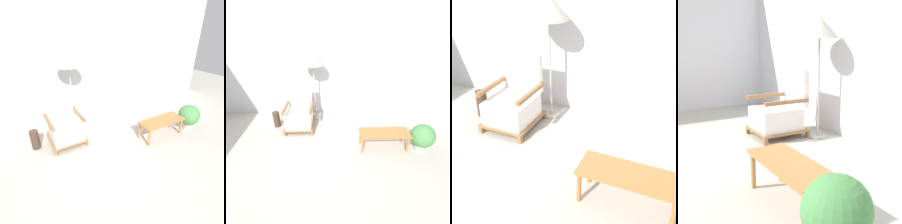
% 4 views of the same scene
% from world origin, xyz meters
% --- Properties ---
extents(ground_plane, '(14.00, 14.00, 0.00)m').
position_xyz_m(ground_plane, '(0.00, 0.00, 0.00)').
color(ground_plane, '#B7B2A8').
extents(wall_back, '(8.00, 0.06, 2.70)m').
position_xyz_m(wall_back, '(0.00, 2.21, 1.35)').
color(wall_back, silver).
rests_on(wall_back, ground_plane).
extents(armchair, '(0.63, 0.70, 0.92)m').
position_xyz_m(armchair, '(-0.60, 1.46, 0.32)').
color(armchair, olive).
rests_on(armchair, ground_plane).
extents(floor_lamp, '(0.51, 0.51, 1.63)m').
position_xyz_m(floor_lamp, '(-0.26, 1.88, 1.44)').
color(floor_lamp, '#B7B2A8').
rests_on(floor_lamp, ground_plane).
extents(coffee_table, '(0.94, 0.37, 0.37)m').
position_xyz_m(coffee_table, '(1.13, 0.64, 0.32)').
color(coffee_table, '#B2753D').
rests_on(coffee_table, ground_plane).
extents(vase, '(0.15, 0.15, 0.37)m').
position_xyz_m(vase, '(-1.15, 1.49, 0.18)').
color(vase, '#473328').
rests_on(vase, ground_plane).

